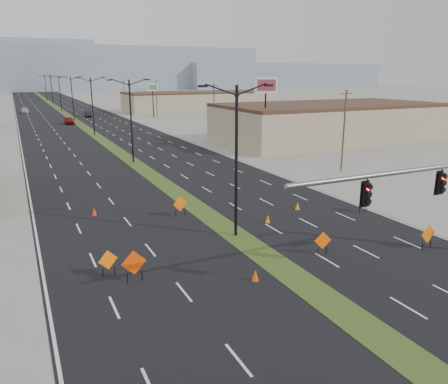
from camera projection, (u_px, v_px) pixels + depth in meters
name	position (u px, v px, depth m)	size (l,w,h in m)	color
ground	(359.00, 323.00, 19.31)	(600.00, 600.00, 0.00)	gray
road_surface	(72.00, 119.00, 106.40)	(25.00, 400.00, 0.02)	black
median_strip	(72.00, 119.00, 106.40)	(2.00, 400.00, 0.04)	#304B1B
building_se_near	(329.00, 123.00, 71.90)	(36.00, 18.00, 5.50)	tan
building_se_far	(200.00, 102.00, 130.24)	(44.00, 16.00, 5.00)	tan
mesa_center	(95.00, 68.00, 293.52)	(220.00, 50.00, 28.00)	gray
mesa_east	(279.00, 76.00, 344.28)	(160.00, 50.00, 18.00)	gray
streetlight_0	(236.00, 157.00, 28.34)	(5.15, 0.24, 10.02)	black
streetlight_1	(131.00, 119.00, 52.73)	(5.15, 0.24, 10.02)	black
streetlight_2	(92.00, 104.00, 77.11)	(5.15, 0.24, 10.02)	black
streetlight_3	(72.00, 97.00, 101.50)	(5.15, 0.24, 10.02)	black
streetlight_4	(60.00, 92.00, 125.88)	(5.15, 0.24, 10.02)	black
streetlight_5	(52.00, 89.00, 150.27)	(5.15, 0.24, 10.02)	black
streetlight_6	(46.00, 87.00, 174.65)	(5.15, 0.24, 10.02)	black
utility_pole_0	(344.00, 130.00, 48.17)	(1.60, 0.20, 9.00)	#4C3823
utility_pole_1	(214.00, 108.00, 78.65)	(1.60, 0.20, 9.00)	#4C3823
utility_pole_2	(157.00, 98.00, 109.13)	(1.60, 0.20, 9.00)	#4C3823
utility_pole_3	(124.00, 93.00, 139.61)	(1.60, 0.20, 9.00)	#4C3823
car_left	(69.00, 121.00, 94.98)	(1.83, 4.54, 1.55)	maroon
car_mid	(88.00, 114.00, 110.82)	(1.48, 4.25, 1.40)	black
car_far	(25.00, 111.00, 121.73)	(1.93, 4.74, 1.38)	#B2B7BC
construction_sign_0	(108.00, 261.00, 23.63)	(1.09, 0.32, 1.49)	#FF6B05
construction_sign_1	(134.00, 264.00, 22.84)	(1.35, 0.13, 1.80)	#E43C04
construction_sign_2	(180.00, 204.00, 33.45)	(1.23, 0.40, 1.69)	#F15605
construction_sign_3	(323.00, 241.00, 26.46)	(1.07, 0.27, 1.45)	#FF5005
construction_sign_4	(428.00, 235.00, 27.23)	(1.23, 0.12, 1.64)	#D56204
construction_sign_5	(363.00, 202.00, 34.56)	(1.05, 0.36, 1.45)	#EC4E04
cone_0	(255.00, 275.00, 23.18)	(0.38, 0.38, 0.64)	#E84A04
cone_1	(268.00, 219.00, 32.24)	(0.36, 0.36, 0.60)	orange
cone_2	(297.00, 206.00, 35.35)	(0.38, 0.38, 0.63)	orange
cone_3	(94.00, 212.00, 33.93)	(0.37, 0.37, 0.62)	#F83005
pole_sign_east_near	(266.00, 90.00, 61.44)	(3.32, 1.13, 10.22)	black
pole_sign_east_far	(153.00, 90.00, 108.13)	(2.72, 1.00, 8.33)	black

